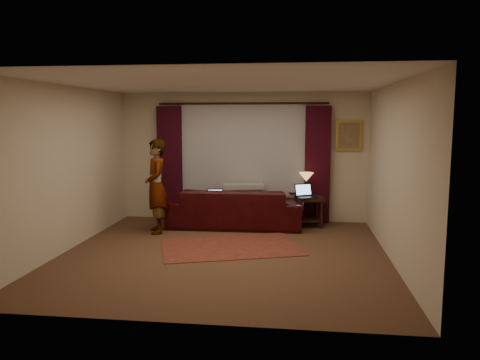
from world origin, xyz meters
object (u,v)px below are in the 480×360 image
Objects in this scene: end_table at (309,211)px; laptop_table at (307,191)px; person at (156,186)px; tiffany_lamp at (306,184)px; laptop_sofa at (215,196)px; sofa at (235,200)px.

laptop_table is at bearing -109.75° from end_table.
laptop_table is 2.82m from person.
laptop_table is at bearing -88.23° from tiffany_lamp.
laptop_sofa is 1.79m from tiffany_lamp.
laptop_sofa is at bearing 89.70° from person.
sofa is 6.59× the size of laptop_table.
sofa is at bearing 24.98° from laptop_sofa.
end_table is 2.96m from person.
end_table is at bearing -53.46° from tiffany_lamp.
sofa is 1.46m from end_table.
tiffany_lamp is at bearing 63.77° from laptop_table.
sofa is at bearing -169.21° from tiffany_lamp.
laptop_table is (1.72, 0.26, 0.09)m from laptop_sofa.
sofa is 5.65× the size of tiffany_lamp.
laptop_table reaches higher than laptop_sofa.
sofa is 7.58× the size of laptop_sofa.
tiffany_lamp is 0.26× the size of person.
laptop_table is 0.23× the size of person.
laptop_table is (-0.05, -0.15, 0.42)m from end_table.
person reaches higher than end_table.
tiffany_lamp is 2.87m from person.
laptop_sofa is 0.57× the size of end_table.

